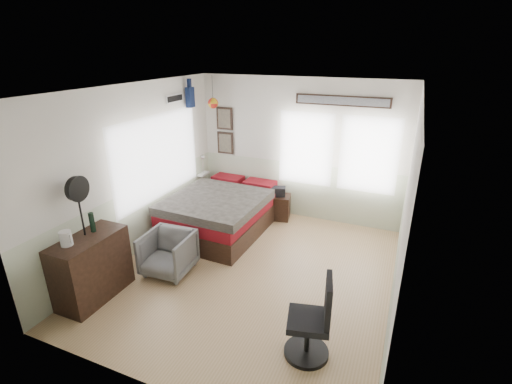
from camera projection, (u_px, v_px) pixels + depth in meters
The scene contains 12 objects.
ground_plane at pixel (252, 272), 5.63m from camera, with size 4.00×4.50×0.01m, color tan.
room_shell at pixel (252, 167), 5.23m from camera, with size 4.02×4.52×2.71m.
wall_decor at pixel (239, 109), 6.94m from camera, with size 3.55×1.32×1.44m.
bed at pixel (222, 212), 6.86m from camera, with size 1.65×2.25×0.70m.
dresser at pixel (92, 268), 4.94m from camera, with size 0.48×1.00×0.90m, color black.
armchair at pixel (168, 253), 5.53m from camera, with size 0.68×0.70×0.64m, color slate.
nightstand at pixel (277, 207), 7.33m from camera, with size 0.48×0.38×0.48m, color black.
task_chair at pixel (313, 325), 3.98m from camera, with size 0.53×0.53×1.00m.
kettle at pixel (66, 238), 4.56m from camera, with size 0.17×0.14×0.19m.
bottle at pixel (92, 222), 4.89m from camera, with size 0.07×0.07×0.27m, color black.
stand_fan at pixel (77, 190), 4.61m from camera, with size 0.10×0.34×0.82m.
black_bag at pixel (278, 191), 7.21m from camera, with size 0.29×0.19×0.17m, color black.
Camera 1 is at (1.92, -4.39, 3.20)m, focal length 26.00 mm.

